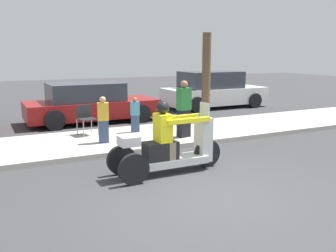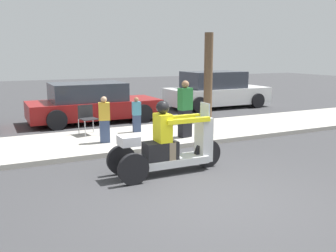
{
  "view_description": "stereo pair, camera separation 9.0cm",
  "coord_description": "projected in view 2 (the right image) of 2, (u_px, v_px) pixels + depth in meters",
  "views": [
    {
      "loc": [
        -3.31,
        -4.87,
        2.38
      ],
      "look_at": [
        -0.07,
        1.59,
        0.97
      ],
      "focal_mm": 40.0,
      "sensor_mm": 36.0,
      "label": 1
    },
    {
      "loc": [
        -3.23,
        -4.91,
        2.38
      ],
      "look_at": [
        -0.07,
        1.59,
        0.97
      ],
      "focal_mm": 40.0,
      "sensor_mm": 36.0,
      "label": 2
    }
  ],
  "objects": [
    {
      "name": "motorcycle_trike",
      "position": [
        168.0,
        148.0,
        7.45
      ],
      "size": [
        2.38,
        0.77,
        1.48
      ],
      "color": "black",
      "rests_on": "ground"
    },
    {
      "name": "ground_plane",
      "position": [
        214.0,
        200.0,
        6.18
      ],
      "size": [
        60.0,
        60.0,
        0.0
      ],
      "primitive_type": "plane",
      "color": "#38383A"
    },
    {
      "name": "tree_trunk",
      "position": [
        208.0,
        78.0,
        12.18
      ],
      "size": [
        0.28,
        0.28,
        2.9
      ],
      "color": "brown",
      "rests_on": "sidewalk_strip"
    },
    {
      "name": "spectator_with_child",
      "position": [
        185.0,
        110.0,
        10.1
      ],
      "size": [
        0.4,
        0.29,
        1.54
      ],
      "color": "black",
      "rests_on": "sidewalk_strip"
    },
    {
      "name": "parked_car_lot_left",
      "position": [
        92.0,
        103.0,
        13.02
      ],
      "size": [
        4.49,
        2.04,
        1.37
      ],
      "color": "maroon",
      "rests_on": "ground"
    },
    {
      "name": "spectator_far_back",
      "position": [
        105.0,
        120.0,
        9.51
      ],
      "size": [
        0.32,
        0.24,
        1.19
      ],
      "color": "#38476B",
      "rests_on": "sidewalk_strip"
    },
    {
      "name": "parked_car_lot_right",
      "position": [
        216.0,
        91.0,
        16.46
      ],
      "size": [
        4.55,
        2.08,
        1.59
      ],
      "color": "silver",
      "rests_on": "ground"
    },
    {
      "name": "sidewalk_strip",
      "position": [
        122.0,
        139.0,
        10.22
      ],
      "size": [
        28.0,
        2.8,
        0.12
      ],
      "color": "#B2ADA3",
      "rests_on": "ground"
    },
    {
      "name": "spectator_near_curb",
      "position": [
        137.0,
        115.0,
        10.81
      ],
      "size": [
        0.25,
        0.16,
        1.01
      ],
      "color": "#38476B",
      "rests_on": "sidewalk_strip"
    },
    {
      "name": "folding_chair_curbside",
      "position": [
        87.0,
        116.0,
        10.5
      ],
      "size": [
        0.53,
        0.53,
        0.82
      ],
      "color": "#A5A8AD",
      "rests_on": "sidewalk_strip"
    }
  ]
}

